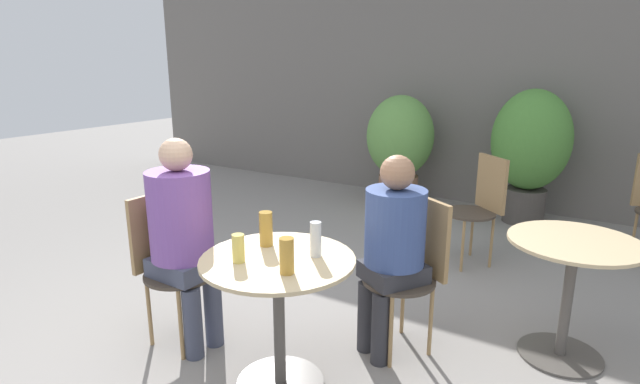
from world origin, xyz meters
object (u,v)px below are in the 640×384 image
object	(u,v)px
cafe_table_far	(570,276)
potted_plant_1	(530,146)
seated_person_1	(183,229)
beer_glass_1	(238,248)
beer_glass_0	(266,229)
bistro_chair_0	(413,261)
seated_person_0	(392,240)
cafe_table_near	(278,292)
bistro_chair_2	(481,200)
beer_glass_2	(287,256)
potted_plant_0	(400,142)
beer_glass_3	(316,239)
bistro_chair_1	(168,255)

from	to	relation	value
cafe_table_far	potted_plant_1	distance (m)	2.62
cafe_table_far	seated_person_1	world-z (taller)	seated_person_1
beer_glass_1	beer_glass_0	bearing A→B (deg)	95.51
beer_glass_1	bistro_chair_0	bearing A→B (deg)	55.94
seated_person_0	beer_glass_1	xyz separation A→B (m)	(-0.49, -0.72, 0.09)
cafe_table_near	seated_person_0	distance (m)	0.71
cafe_table_near	cafe_table_far	xyz separation A→B (m)	(1.23, 1.06, -0.03)
seated_person_1	beer_glass_0	world-z (taller)	seated_person_1
bistro_chair_2	seated_person_0	world-z (taller)	seated_person_0
bistro_chair_0	beer_glass_2	xyz separation A→B (m)	(-0.30, -0.84, 0.26)
seated_person_0	beer_glass_0	world-z (taller)	seated_person_0
seated_person_0	beer_glass_2	bearing A→B (deg)	-75.16
seated_person_1	potted_plant_0	world-z (taller)	potted_plant_0
cafe_table_far	seated_person_0	distance (m)	1.01
seated_person_1	beer_glass_1	distance (m)	0.58
cafe_table_near	seated_person_0	xyz separation A→B (m)	(0.36, 0.58, 0.17)
cafe_table_near	beer_glass_2	bearing A→B (deg)	-40.46
cafe_table_near	beer_glass_2	size ratio (longest dim) A/B	4.53
beer_glass_3	bistro_chair_1	bearing A→B (deg)	-174.39
bistro_chair_2	beer_glass_0	world-z (taller)	bistro_chair_2
potted_plant_0	bistro_chair_2	bearing A→B (deg)	-45.30
bistro_chair_2	beer_glass_1	size ratio (longest dim) A/B	6.44
seated_person_0	potted_plant_1	distance (m)	3.01
cafe_table_near	beer_glass_3	bearing A→B (deg)	40.49
potted_plant_0	beer_glass_2	bearing A→B (deg)	-74.87
bistro_chair_0	beer_glass_1	size ratio (longest dim) A/B	6.44
seated_person_1	bistro_chair_0	bearing A→B (deg)	-56.69
bistro_chair_2	potted_plant_0	bearing A→B (deg)	174.85
bistro_chair_2	beer_glass_3	distance (m)	2.13
beer_glass_0	beer_glass_2	bearing A→B (deg)	-37.91
bistro_chair_2	cafe_table_near	bearing A→B (deg)	-60.98
seated_person_1	beer_glass_0	xyz separation A→B (m)	(0.53, 0.09, 0.07)
beer_glass_1	seated_person_1	bearing A→B (deg)	163.78
bistro_chair_2	potted_plant_1	size ratio (longest dim) A/B	0.65
cafe_table_near	seated_person_0	bearing A→B (deg)	58.11
cafe_table_far	beer_glass_3	distance (m)	1.47
bistro_chair_0	beer_glass_0	world-z (taller)	bistro_chair_0
beer_glass_0	beer_glass_1	world-z (taller)	beer_glass_0
potted_plant_0	potted_plant_1	xyz separation A→B (m)	(1.40, 0.07, 0.07)
bistro_chair_1	beer_glass_1	xyz separation A→B (m)	(0.71, -0.17, 0.24)
bistro_chair_2	seated_person_1	xyz separation A→B (m)	(-1.12, -2.20, 0.20)
cafe_table_near	beer_glass_2	xyz separation A→B (m)	(0.15, -0.12, 0.27)
cafe_table_near	seated_person_1	distance (m)	0.72
cafe_table_near	beer_glass_0	xyz separation A→B (m)	(-0.16, 0.11, 0.28)
beer_glass_2	potted_plant_1	world-z (taller)	potted_plant_1
seated_person_0	beer_glass_0	distance (m)	0.71
beer_glass_2	cafe_table_far	bearing A→B (deg)	47.55
bistro_chair_1	seated_person_0	world-z (taller)	seated_person_0
cafe_table_near	seated_person_1	xyz separation A→B (m)	(-0.69, 0.02, 0.21)
bistro_chair_2	potted_plant_0	world-z (taller)	potted_plant_0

